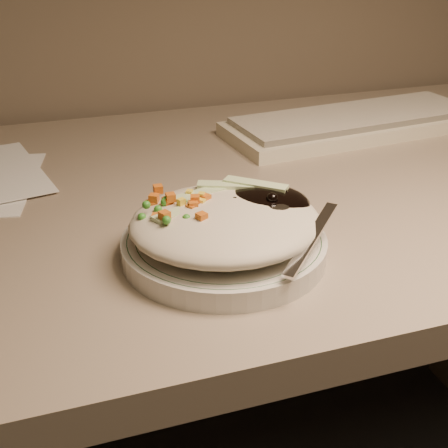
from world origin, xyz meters
name	(u,v)px	position (x,y,z in m)	size (l,w,h in m)	color
desk	(230,311)	(0.00, 1.38, 0.54)	(1.40, 0.70, 0.74)	gray
plate	(224,247)	(-0.07, 1.20, 0.75)	(0.21, 0.21, 0.02)	silver
plate_rim	(224,238)	(-0.07, 1.20, 0.76)	(0.20, 0.20, 0.00)	#144723
meal	(228,219)	(-0.07, 1.20, 0.78)	(0.21, 0.19, 0.05)	#AFA58E
keyboard	(355,123)	(0.26, 1.52, 0.75)	(0.43, 0.19, 0.03)	beige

